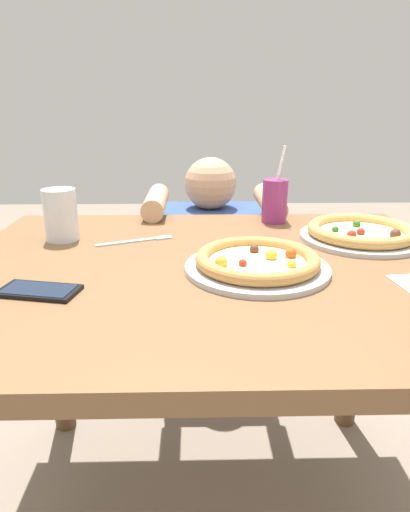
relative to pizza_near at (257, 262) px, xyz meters
name	(u,v)px	position (x,y,z in m)	size (l,w,h in m)	color
dining_table	(210,310)	(-0.10, 0.04, -0.13)	(1.16, 0.92, 0.75)	brown
pizza_near	(257,262)	(0.00, 0.00, 0.00)	(0.31, 0.31, 0.04)	#B7B7BC
pizza_far	(361,233)	(0.30, 0.22, 0.00)	(0.31, 0.31, 0.04)	#B7B7BC
drink_cup_colored	(275,201)	(0.11, 0.41, 0.05)	(0.08, 0.08, 0.23)	#8C2D72
water_cup_clear	(61,215)	(-0.48, 0.24, 0.05)	(0.09, 0.09, 0.13)	silver
fork	(139,241)	(-0.28, 0.22, -0.02)	(0.19, 0.09, 0.00)	silver
cell_phone	(39,291)	(-0.43, -0.11, -0.01)	(0.16, 0.10, 0.01)	black
diner_seated	(210,285)	(-0.07, 0.76, -0.37)	(0.44, 0.53, 0.90)	#333847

